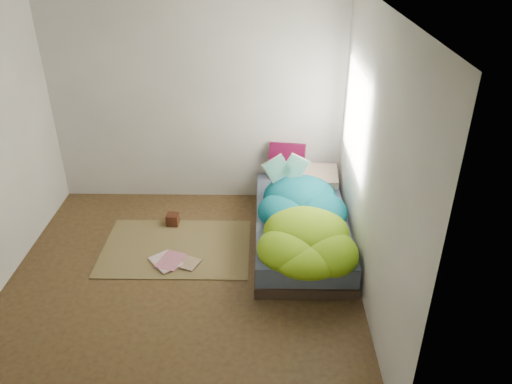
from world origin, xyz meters
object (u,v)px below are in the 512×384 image
(open_book, at_px, (287,160))
(bed, at_px, (301,228))
(pillow_magenta, at_px, (287,161))
(floor_book_a, at_px, (156,266))
(wooden_box, at_px, (173,219))
(floor_book_b, at_px, (161,259))

(open_book, bearing_deg, bed, -77.46)
(bed, relative_size, pillow_magenta, 4.62)
(floor_book_a, bearing_deg, pillow_magenta, 6.59)
(wooden_box, height_order, floor_book_a, wooden_box)
(pillow_magenta, relative_size, wooden_box, 3.19)
(bed, xyz_separation_m, pillow_magenta, (-0.13, 0.91, 0.39))
(pillow_magenta, bearing_deg, wooden_box, -145.32)
(wooden_box, distance_m, floor_book_b, 0.70)
(bed, xyz_separation_m, floor_book_b, (-1.50, -0.41, -0.14))
(pillow_magenta, height_order, floor_book_a, pillow_magenta)
(floor_book_a, bearing_deg, bed, -20.13)
(pillow_magenta, xyz_separation_m, open_book, (-0.03, -0.53, 0.26))
(bed, height_order, floor_book_a, bed)
(bed, height_order, pillow_magenta, pillow_magenta)
(pillow_magenta, relative_size, floor_book_a, 1.29)
(floor_book_b, bearing_deg, open_book, 49.42)
(open_book, distance_m, floor_book_b, 1.74)
(wooden_box, bearing_deg, open_book, 4.03)
(open_book, height_order, wooden_box, open_book)
(floor_book_b, bearing_deg, wooden_box, 107.43)
(pillow_magenta, relative_size, open_book, 1.00)
(bed, relative_size, open_book, 4.63)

